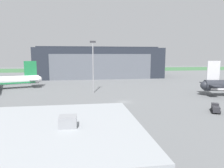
# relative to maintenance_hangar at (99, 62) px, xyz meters

# --- Properties ---
(ground_plane) EXTENTS (440.00, 440.00, 0.00)m
(ground_plane) POSITION_rel_maintenance_hangar_xyz_m (1.04, -82.75, -10.50)
(ground_plane) COLOR slate
(grass_field_strip) EXTENTS (440.00, 56.00, 0.08)m
(grass_field_strip) POSITION_rel_maintenance_hangar_xyz_m (1.04, 75.74, -10.46)
(grass_field_strip) COLOR #3B6B40
(grass_field_strip) RESTS_ON ground_plane
(maintenance_hangar) EXTENTS (86.87, 35.77, 21.93)m
(maintenance_hangar) POSITION_rel_maintenance_hangar_xyz_m (0.00, 0.00, 0.00)
(maintenance_hangar) COLOR #232833
(maintenance_hangar) RESTS_ON ground_plane
(pushback_tractor) EXTENTS (3.58, 4.58, 2.36)m
(pushback_tractor) POSITION_rel_maintenance_hangar_xyz_m (23.49, -99.01, -9.29)
(pushback_tractor) COLOR #28282D
(pushback_tractor) RESTS_ON ground_plane
(apron_light_mast) EXTENTS (2.40, 0.50, 21.63)m
(apron_light_mast) POSITION_rel_maintenance_hangar_xyz_m (-8.26, -64.19, 1.99)
(apron_light_mast) COLOR #99999E
(apron_light_mast) RESTS_ON ground_plane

